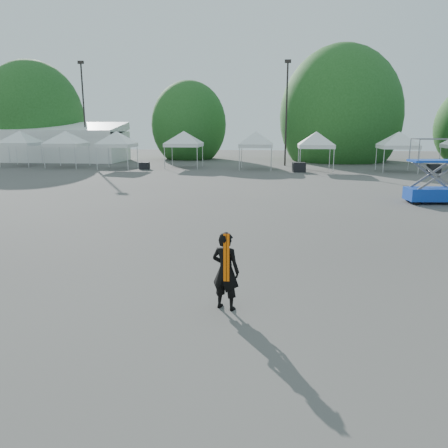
# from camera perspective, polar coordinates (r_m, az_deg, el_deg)

# --- Properties ---
(ground) EXTENTS (120.00, 120.00, 0.00)m
(ground) POSITION_cam_1_polar(r_m,az_deg,el_deg) (11.98, -3.39, -5.61)
(ground) COLOR #474442
(ground) RESTS_ON ground
(marquee) EXTENTS (15.00, 6.25, 4.23)m
(marquee) POSITION_cam_1_polar(r_m,az_deg,el_deg) (52.09, -21.19, 9.85)
(marquee) COLOR white
(marquee) RESTS_ON ground
(light_pole_west) EXTENTS (0.60, 0.25, 10.30)m
(light_pole_west) POSITION_cam_1_polar(r_m,az_deg,el_deg) (49.47, -17.86, 14.40)
(light_pole_west) COLOR black
(light_pole_west) RESTS_ON ground
(light_pole_east) EXTENTS (0.60, 0.25, 9.80)m
(light_pole_east) POSITION_cam_1_polar(r_m,az_deg,el_deg) (43.25, 8.17, 14.86)
(light_pole_east) COLOR black
(light_pole_east) RESTS_ON ground
(tree_far_w) EXTENTS (4.80, 4.80, 7.30)m
(tree_far_w) POSITION_cam_1_polar(r_m,az_deg,el_deg) (56.61, -23.65, 12.41)
(tree_far_w) COLOR #382314
(tree_far_w) RESTS_ON ground
(tree_mid_w) EXTENTS (4.16, 4.16, 6.33)m
(tree_mid_w) POSITION_cam_1_polar(r_m,az_deg,el_deg) (52.17, -4.59, 12.80)
(tree_mid_w) COLOR #382314
(tree_mid_w) RESTS_ON ground
(tree_mid_e) EXTENTS (5.12, 5.12, 7.79)m
(tree_mid_e) POSITION_cam_1_polar(r_m,az_deg,el_deg) (50.70, 14.93, 13.46)
(tree_mid_e) COLOR #382314
(tree_mid_e) RESTS_ON ground
(tent_a) EXTENTS (4.32, 4.32, 3.88)m
(tent_a) POSITION_cam_1_polar(r_m,az_deg,el_deg) (46.60, -25.11, 10.63)
(tent_a) COLOR silver
(tent_a) RESTS_ON ground
(tent_b) EXTENTS (4.48, 4.48, 3.88)m
(tent_b) POSITION_cam_1_polar(r_m,az_deg,el_deg) (43.50, -19.98, 10.99)
(tent_b) COLOR silver
(tent_b) RESTS_ON ground
(tent_c) EXTENTS (4.23, 4.23, 3.88)m
(tent_c) POSITION_cam_1_polar(r_m,az_deg,el_deg) (40.80, -13.87, 11.31)
(tent_c) COLOR silver
(tent_c) RESTS_ON ground
(tent_d) EXTENTS (4.47, 4.47, 3.88)m
(tent_d) POSITION_cam_1_polar(r_m,az_deg,el_deg) (40.77, -5.28, 11.62)
(tent_d) COLOR silver
(tent_d) RESTS_ON ground
(tent_e) EXTENTS (4.15, 4.15, 3.88)m
(tent_e) POSITION_cam_1_polar(r_m,az_deg,el_deg) (39.21, 4.23, 11.60)
(tent_e) COLOR silver
(tent_e) RESTS_ON ground
(tent_f) EXTENTS (4.14, 4.14, 3.88)m
(tent_f) POSITION_cam_1_polar(r_m,az_deg,el_deg) (38.41, 11.98, 11.34)
(tent_f) COLOR silver
(tent_f) RESTS_ON ground
(tent_g) EXTENTS (4.19, 4.19, 3.88)m
(tent_g) POSITION_cam_1_polar(r_m,az_deg,el_deg) (39.66, 21.86, 10.76)
(tent_g) COLOR silver
(tent_g) RESTS_ON ground
(man) EXTENTS (0.71, 0.59, 1.66)m
(man) POSITION_cam_1_polar(r_m,az_deg,el_deg) (9.06, 0.21, -6.13)
(man) COLOR black
(man) RESTS_ON ground
(scissor_lift) EXTENTS (2.57, 1.48, 3.17)m
(scissor_lift) POSITION_cam_1_polar(r_m,az_deg,el_deg) (23.91, 25.78, 6.24)
(scissor_lift) COLOR #0D41B4
(scissor_lift) RESTS_ON ground
(crate_west) EXTENTS (0.84, 0.67, 0.63)m
(crate_west) POSITION_cam_1_polar(r_m,az_deg,el_deg) (39.74, -10.34, 7.48)
(crate_west) COLOR black
(crate_west) RESTS_ON ground
(crate_mid) EXTENTS (1.13, 0.94, 0.80)m
(crate_mid) POSITION_cam_1_polar(r_m,az_deg,el_deg) (37.36, 9.76, 7.32)
(crate_mid) COLOR black
(crate_mid) RESTS_ON ground
(crate_east) EXTENTS (0.98, 0.79, 0.73)m
(crate_east) POSITION_cam_1_polar(r_m,az_deg,el_deg) (39.97, 25.72, 6.54)
(crate_east) COLOR black
(crate_east) RESTS_ON ground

